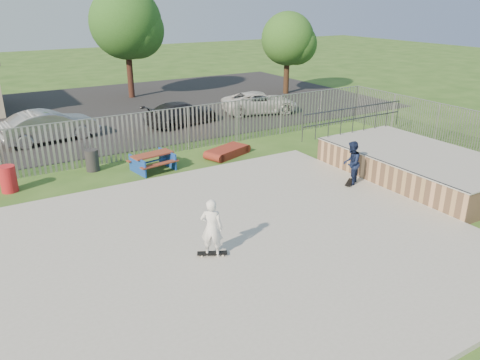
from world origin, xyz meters
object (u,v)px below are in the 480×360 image
skater_white (212,228)px  picnic_table (153,162)px  funbox (227,152)px  car_white (260,103)px  tree_right (288,39)px  trash_bin_grey (92,160)px  trash_bin_red (8,179)px  skater_navy (351,163)px  car_dark (182,113)px  car_silver (49,126)px  tree_mid (126,23)px

skater_white → picnic_table: bearing=-61.9°
funbox → car_white: size_ratio=0.45×
car_white → skater_white: 17.28m
funbox → tree_right: bearing=23.8°
funbox → picnic_table: bearing=160.8°
trash_bin_grey → car_white: bearing=23.9°
trash_bin_red → skater_navy: size_ratio=0.60×
trash_bin_red → skater_white: bearing=-63.0°
tree_right → car_dark: bearing=-156.6°
funbox → car_white: bearing=26.7°
tree_right → skater_navy: bearing=-118.8°
trash_bin_grey → picnic_table: bearing=-29.7°
car_dark → skater_navy: 11.76m
funbox → skater_white: skater_white is taller
tree_right → skater_white: size_ratio=3.55×
car_silver → car_dark: bearing=-101.7°
tree_mid → skater_navy: 20.96m
skater_navy → car_dark: bearing=-118.1°
skater_navy → trash_bin_red: bearing=-64.5°
trash_bin_grey → car_white: size_ratio=0.19×
car_white → skater_navy: 12.35m
skater_white → tree_mid: bearing=-66.2°
tree_mid → tree_right: size_ratio=1.29×
trash_bin_red → tree_right: bearing=27.1°
tree_mid → skater_white: bearing=-103.5°
car_silver → car_white: car_silver is taller
car_dark → skater_navy: size_ratio=2.66×
car_white → skater_white: size_ratio=2.83×
trash_bin_grey → car_silver: 5.35m
car_white → tree_right: size_ratio=0.80×
car_dark → tree_mid: 9.88m
trash_bin_grey → car_white: car_white is taller
car_silver → tree_mid: tree_mid is taller
tree_right → skater_white: (-15.64, -18.11, -2.90)m
funbox → skater_navy: 5.99m
funbox → skater_navy: size_ratio=1.27×
trash_bin_grey → car_dark: bearing=38.6°
trash_bin_red → skater_navy: bearing=-29.2°
car_silver → tree_right: bearing=-85.2°
tree_mid → trash_bin_red: bearing=-123.2°
picnic_table → funbox: bearing=-8.2°
car_white → picnic_table: bearing=139.0°
trash_bin_red → car_white: (14.56, 5.73, 0.17)m
car_dark → car_white: car_white is taller
picnic_table → car_dark: size_ratio=0.43×
tree_right → trash_bin_red: bearing=-152.9°
funbox → tree_right: (10.91, 10.56, 3.68)m
car_silver → skater_white: size_ratio=2.82×
trash_bin_red → tree_mid: tree_mid is taller
car_white → tree_mid: (-5.09, 8.76, 4.35)m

